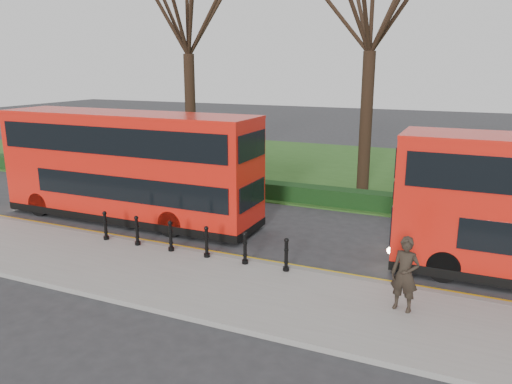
% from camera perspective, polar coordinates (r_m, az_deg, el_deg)
% --- Properties ---
extents(ground, '(120.00, 120.00, 0.00)m').
position_cam_1_polar(ground, '(17.38, -1.68, -6.67)').
color(ground, '#28282B').
rests_on(ground, ground).
extents(pavement, '(60.00, 4.00, 0.15)m').
position_cam_1_polar(pavement, '(14.91, -6.77, -10.12)').
color(pavement, gray).
rests_on(pavement, ground).
extents(kerb, '(60.00, 0.25, 0.16)m').
position_cam_1_polar(kerb, '(16.52, -3.20, -7.55)').
color(kerb, slate).
rests_on(kerb, ground).
extents(grass_verge, '(60.00, 18.00, 0.06)m').
position_cam_1_polar(grass_verge, '(31.06, 10.41, 2.58)').
color(grass_verge, '#274E1A').
rests_on(grass_verge, ground).
extents(hedge, '(60.00, 0.90, 0.80)m').
position_cam_1_polar(hedge, '(23.28, 5.58, -0.24)').
color(hedge, black).
rests_on(hedge, ground).
extents(yellow_line_outer, '(60.00, 0.10, 0.01)m').
position_cam_1_polar(yellow_line_outer, '(16.79, -2.73, -7.42)').
color(yellow_line_outer, yellow).
rests_on(yellow_line_outer, ground).
extents(yellow_line_inner, '(60.00, 0.10, 0.01)m').
position_cam_1_polar(yellow_line_inner, '(16.96, -2.42, -7.20)').
color(yellow_line_inner, yellow).
rests_on(yellow_line_inner, ground).
extents(tree_left, '(7.94, 7.94, 12.41)m').
position_cam_1_polar(tree_left, '(28.99, -7.87, 19.74)').
color(tree_left, black).
rests_on(tree_left, ground).
extents(tree_mid, '(8.00, 8.00, 12.50)m').
position_cam_1_polar(tree_mid, '(25.29, 13.17, 20.48)').
color(tree_mid, black).
rests_on(tree_mid, ground).
extents(bollard_row, '(7.04, 0.15, 1.00)m').
position_cam_1_polar(bollard_row, '(16.63, -7.74, -5.39)').
color(bollard_row, black).
rests_on(bollard_row, pavement).
extents(bus_lead, '(11.05, 2.54, 4.40)m').
position_cam_1_polar(bus_lead, '(20.83, -14.43, 2.77)').
color(bus_lead, red).
rests_on(bus_lead, ground).
extents(pedestrian, '(0.79, 0.60, 1.95)m').
position_cam_1_polar(pedestrian, '(13.22, 16.66, -9.00)').
color(pedestrian, black).
rests_on(pedestrian, pavement).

